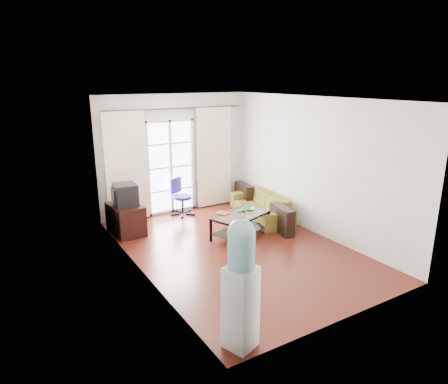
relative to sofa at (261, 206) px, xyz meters
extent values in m
plane|color=#5F2116|center=(-1.39, -1.15, -0.28)|extent=(5.20, 5.20, 0.00)
plane|color=white|center=(-1.39, -1.15, 2.42)|extent=(5.20, 5.20, 0.00)
cube|color=white|center=(-1.39, 1.45, 1.07)|extent=(3.60, 0.02, 2.70)
cube|color=white|center=(-1.39, -3.75, 1.07)|extent=(3.60, 0.02, 2.70)
cube|color=white|center=(-3.19, -1.15, 1.07)|extent=(0.02, 5.20, 2.70)
cube|color=white|center=(0.41, -1.15, 1.07)|extent=(0.02, 5.20, 2.70)
cube|color=white|center=(-1.54, 1.41, 0.80)|extent=(1.01, 0.02, 2.04)
cube|color=white|center=(-1.54, 1.39, 0.80)|extent=(1.16, 0.06, 2.15)
cylinder|color=#4C3F2D|center=(-1.39, 1.35, 2.10)|extent=(3.30, 0.04, 0.04)
cube|color=#FFF3CD|center=(-2.59, 1.33, 0.92)|extent=(0.90, 0.07, 2.35)
cube|color=#FFF3CD|center=(-0.44, 1.33, 0.92)|extent=(0.90, 0.07, 2.35)
cube|color=#97979A|center=(-0.59, 1.35, 0.05)|extent=(0.64, 0.12, 0.64)
imported|color=olive|center=(0.00, 0.00, 0.00)|extent=(2.14, 1.39, 0.55)
cube|color=silver|center=(-1.01, -0.70, 0.19)|extent=(1.32, 1.03, 0.01)
cube|color=black|center=(-1.01, -0.70, -0.13)|extent=(1.24, 0.95, 0.01)
cube|color=black|center=(-1.42, -1.18, -0.04)|extent=(0.05, 0.05, 0.46)
cube|color=black|center=(-0.40, -0.79, -0.04)|extent=(0.05, 0.05, 0.46)
cube|color=black|center=(-1.63, -0.61, -0.04)|extent=(0.05, 0.05, 0.46)
cube|color=black|center=(-0.61, -0.23, -0.04)|extent=(0.05, 0.05, 0.46)
imported|color=#398932|center=(-0.74, -0.59, 0.22)|extent=(0.36, 0.36, 0.06)
imported|color=red|center=(-1.39, -0.53, 0.21)|extent=(0.38, 0.40, 0.02)
cube|color=black|center=(-0.92, -0.60, 0.20)|extent=(0.15, 0.06, 0.02)
cube|color=black|center=(-2.89, 0.64, 0.03)|extent=(0.61, 0.86, 0.60)
cube|color=black|center=(-2.87, 0.63, 0.54)|extent=(0.46, 0.50, 0.43)
cube|color=#0C19E5|center=(-2.65, 0.61, 0.54)|extent=(0.05, 0.37, 0.32)
cube|color=black|center=(-3.05, 0.64, 0.54)|extent=(0.16, 0.33, 0.28)
cylinder|color=black|center=(-1.42, 1.09, -0.06)|extent=(0.05, 0.05, 0.43)
cylinder|color=navy|center=(-1.42, 1.09, 0.14)|extent=(0.41, 0.41, 0.07)
cube|color=navy|center=(-1.50, 1.26, 0.40)|extent=(0.32, 0.18, 0.35)
cube|color=white|center=(-2.86, -3.50, 0.23)|extent=(0.41, 0.41, 1.01)
cylinder|color=#83BBCA|center=(-2.86, -3.50, 0.94)|extent=(0.31, 0.31, 0.41)
sphere|color=#83BBCA|center=(-2.86, -3.50, 1.14)|extent=(0.31, 0.31, 0.31)
cube|color=black|center=(-2.71, -3.44, 0.58)|extent=(0.08, 0.14, 0.11)
camera|label=1|loc=(-5.10, -6.83, 2.75)|focal=32.00mm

